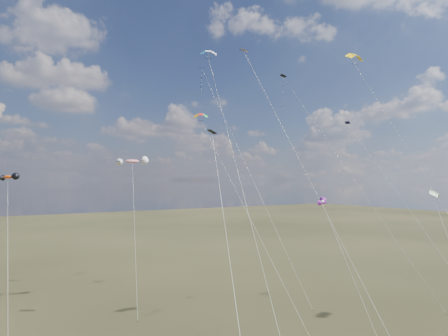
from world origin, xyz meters
TOP-DOWN VIEW (x-y plane):
  - diamond_black_high at (20.57, 29.58)m, footprint 8.94×23.57m
  - diamond_navy_tall at (8.87, 37.38)m, footprint 6.41×21.23m
  - diamond_black_mid at (-9.27, 2.83)m, footprint 7.36×18.03m
  - diamond_navy_right at (22.32, 18.03)m, footprint 1.95×22.50m
  - diamond_orange_center at (0.40, 6.34)m, footprint 2.81×20.66m
  - parafoil_yellow at (18.57, 14.52)m, footprint 7.69×18.22m
  - parafoil_blue_white at (2.94, 26.84)m, footprint 10.34×30.51m
  - parafoil_striped at (26.14, 8.36)m, footprint 5.50×9.14m
  - parafoil_tricolor at (0.95, 25.26)m, footprint 6.81×15.98m
  - novelty_orange_black at (-21.50, 30.17)m, footprint 2.31×13.41m
  - novelty_white_purple at (7.70, 9.96)m, footprint 2.30×9.35m
  - novelty_redwhite_stripe at (-4.27, 38.01)m, footprint 5.14×12.41m

SIDE VIEW (x-z plane):
  - diamond_black_mid at x=-9.27m, z-range 3.70..25.70m
  - novelty_white_purple at x=7.70m, z-range 7.35..23.04m
  - parafoil_striped at x=26.14m, z-range 7.66..24.41m
  - novelty_orange_black at x=-21.50m, z-range 8.63..27.06m
  - novelty_redwhite_stripe at x=-4.27m, z-range 9.86..31.08m
  - diamond_orange_center at x=0.40m, z-range 4.69..36.31m
  - diamond_navy_right at x=22.32m, z-range 8.90..35.23m
  - parafoil_tricolor at x=0.95m, z-range 12.70..39.58m
  - diamond_black_high at x=20.57m, z-range 12.82..48.54m
  - diamond_navy_tall at x=8.87m, z-range 13.40..50.66m
  - parafoil_yellow at x=18.57m, z-range 16.73..51.91m
  - parafoil_blue_white at x=2.94m, z-range 17.29..53.66m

